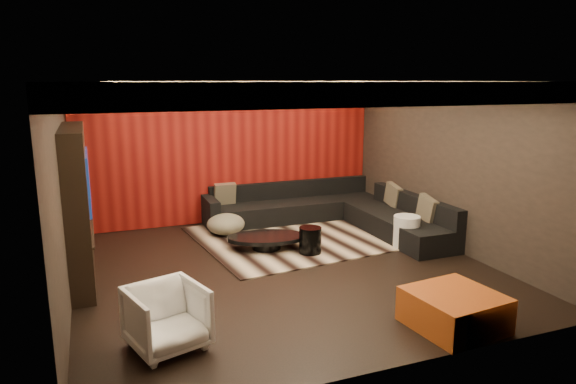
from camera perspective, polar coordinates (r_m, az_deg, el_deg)
name	(u,v)px	position (r m, az deg, el deg)	size (l,w,h in m)	color
floor	(284,269)	(7.94, -0.46, -8.53)	(6.00, 6.00, 0.02)	black
ceiling	(284,81)	(7.42, -0.49, 12.28)	(6.00, 6.00, 0.02)	silver
wall_back	(231,152)	(10.39, -6.38, 4.40)	(6.00, 0.02, 2.80)	black
wall_left	(62,194)	(7.09, -23.86, -0.25)	(0.02, 6.00, 2.80)	black
wall_right	(451,166)	(9.05, 17.66, 2.73)	(0.02, 6.00, 2.80)	black
red_feature_wall	(231,153)	(10.35, -6.33, 4.37)	(5.98, 0.05, 2.78)	#6B0C0A
soffit_back	(233,87)	(9.99, -6.09, 11.52)	(6.00, 0.60, 0.22)	silver
soffit_front	(385,94)	(4.99, 10.75, 10.69)	(6.00, 0.60, 0.22)	silver
soffit_left	(79,91)	(6.94, -22.20, 10.40)	(0.60, 4.80, 0.22)	silver
soffit_right	(441,88)	(8.75, 16.60, 10.99)	(0.60, 4.80, 0.22)	silver
cove_back	(238,92)	(9.67, -5.54, 10.97)	(4.80, 0.08, 0.04)	#FFD899
cove_front	(367,102)	(5.28, 8.74, 9.86)	(4.80, 0.08, 0.04)	#FFD899
cove_left	(109,98)	(6.95, -19.30, 9.87)	(0.08, 4.80, 0.04)	#FFD899
cove_right	(423,94)	(8.55, 14.73, 10.47)	(0.08, 4.80, 0.04)	#FFD899
tv_surround	(78,206)	(7.74, -22.32, -1.43)	(0.30, 2.00, 2.20)	black
tv_screen	(88,180)	(7.66, -21.34, 1.20)	(0.04, 1.30, 0.80)	black
tv_shelf	(92,232)	(7.83, -20.91, -4.19)	(0.04, 1.60, 0.04)	black
rug	(309,234)	(9.58, 2.38, -4.73)	(4.00, 3.00, 0.02)	tan
coffee_table	(266,242)	(8.75, -2.41, -5.57)	(1.33, 1.33, 0.22)	black
drum_stool	(310,240)	(8.49, 2.49, -5.36)	(0.37, 0.37, 0.44)	black
striped_pouf	(226,224)	(9.57, -6.92, -3.57)	(0.70, 0.70, 0.38)	beige
white_side_table	(406,232)	(9.02, 13.02, -4.35)	(0.45, 0.45, 0.56)	silver
orange_ottoman	(454,310)	(6.39, 17.97, -12.37)	(0.94, 0.94, 0.42)	maroon
armchair	(167,318)	(5.75, -13.30, -13.45)	(0.74, 0.76, 0.70)	white
sectional_sofa	(333,213)	(10.15, 4.97, -2.31)	(3.65, 3.50, 0.75)	black
throw_pillows	(345,199)	(9.77, 6.36, -0.76)	(3.30, 2.81, 0.50)	tan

